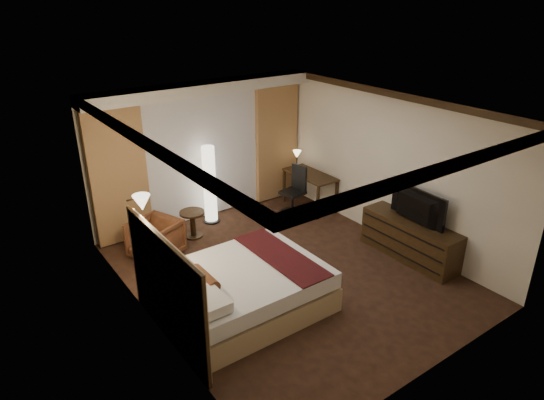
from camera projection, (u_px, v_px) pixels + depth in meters
floor at (286, 273)px, 7.88m from camera, size 4.50×5.50×0.01m
ceiling at (289, 108)px, 6.79m from camera, size 4.50×5.50×0.01m
back_wall at (201, 151)px, 9.38m from camera, size 4.50×0.02×2.70m
left_wall at (146, 238)px, 6.13m from camera, size 0.02×5.50×2.70m
right_wall at (389, 167)px, 8.54m from camera, size 0.02×5.50×2.70m
crown_molding at (289, 113)px, 6.82m from camera, size 4.50×5.50×0.12m
soffit at (204, 88)px, 8.69m from camera, size 4.50×0.50×0.20m
curtain_sheer at (203, 157)px, 9.36m from camera, size 2.48×0.04×2.45m
curtain_left_drape at (118, 176)px, 8.41m from camera, size 1.00×0.14×2.45m
curtain_right_drape at (276, 143)px, 10.23m from camera, size 1.00×0.14×2.45m
wall_sconce at (142, 203)px, 6.46m from camera, size 0.24×0.24×0.24m
bed at (243, 289)px, 6.88m from camera, size 2.22×1.74×0.65m
headboard at (167, 290)px, 6.11m from camera, size 0.12×2.04×1.50m
armchair at (155, 237)px, 8.20m from camera, size 0.91×0.93×0.75m
side_table at (193, 224)px, 8.92m from camera, size 0.46×0.46×0.51m
floor_lamp at (210, 185)px, 9.30m from camera, size 0.33×0.33×1.56m
desk at (310, 191)px, 10.08m from camera, size 0.55×1.20×0.75m
desk_lamp at (297, 160)px, 10.20m from camera, size 0.18×0.18×0.34m
office_chair at (293, 191)px, 9.73m from camera, size 0.55×0.55×1.02m
dresser at (410, 239)px, 8.20m from camera, size 0.50×1.77×0.69m
television at (413, 204)px, 7.92m from camera, size 0.72×1.16×0.15m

